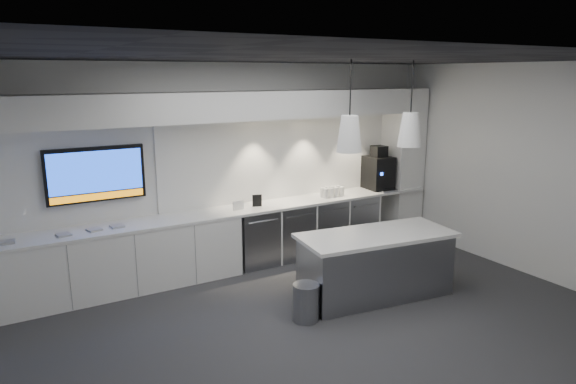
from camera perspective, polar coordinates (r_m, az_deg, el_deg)
floor at (r=6.12m, az=3.58°, el=-14.64°), size 7.00×7.00×0.00m
ceiling at (r=5.43m, az=4.04°, el=14.68°), size 7.00×7.00×0.00m
wall_back at (r=7.74m, az=-6.66°, el=2.95°), size 7.00×0.00×7.00m
wall_front at (r=3.88m, az=25.21°, el=-8.45°), size 7.00×0.00×7.00m
wall_right at (r=8.06m, az=24.89°, el=2.22°), size 0.00×7.00×7.00m
back_counter at (r=7.58m, az=-5.54°, el=-2.03°), size 6.80×0.65×0.04m
left_base_cabinets at (r=7.20m, az=-18.28°, el=-7.23°), size 3.30×0.63×0.86m
fridge_unit_a at (r=7.81m, az=-3.80°, el=-5.02°), size 0.60×0.61×0.85m
fridge_unit_b at (r=8.10m, az=0.20°, el=-4.33°), size 0.60×0.61×0.85m
fridge_unit_c at (r=8.43m, az=3.89°, el=-3.68°), size 0.60×0.61×0.85m
fridge_unit_d at (r=8.78m, az=7.30°, el=-3.06°), size 0.60×0.61×0.85m
backsplash at (r=8.26m, az=1.04°, el=4.02°), size 4.60×0.03×1.30m
soffit at (r=7.36m, az=-5.88°, el=9.52°), size 6.90×0.60×0.40m
column at (r=9.28m, az=12.56°, el=3.15°), size 0.55×0.55×2.60m
wall_tv at (r=7.14m, az=-20.57°, el=1.85°), size 1.25×0.07×0.72m
island at (r=6.80m, az=9.68°, el=-7.94°), size 2.10×1.11×0.85m
bin at (r=6.16m, az=2.02°, el=-12.13°), size 0.38×0.38×0.44m
coffee_machine at (r=8.95m, az=10.01°, el=2.29°), size 0.44×0.60×0.74m
sign_black at (r=7.68m, az=-3.46°, el=-0.96°), size 0.14×0.06×0.18m
sign_white at (r=7.51m, az=-5.55°, el=-1.48°), size 0.18×0.04×0.14m
cup_cluster at (r=8.32m, az=4.92°, el=0.02°), size 0.39×0.18×0.15m
tray_a at (r=6.88m, az=-28.69°, el=-4.89°), size 0.17×0.17×0.02m
tray_b at (r=6.88m, az=-23.68°, el=-4.37°), size 0.18×0.18×0.02m
tray_c at (r=6.96m, az=-20.73°, el=-3.92°), size 0.20×0.20×0.02m
tray_d at (r=7.02m, az=-18.47°, el=-3.62°), size 0.18×0.18×0.02m
pendant_left at (r=6.10m, az=6.83°, el=6.45°), size 0.30×0.30×1.13m
pendant_right at (r=6.71m, az=13.39°, el=6.79°), size 0.30×0.30×1.13m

